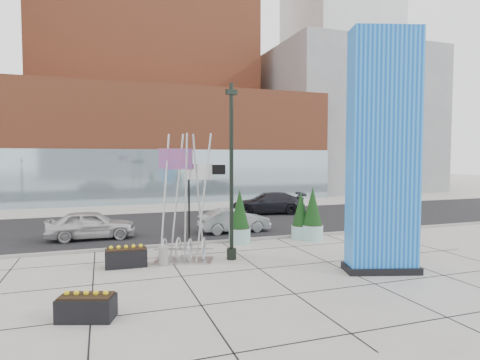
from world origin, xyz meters
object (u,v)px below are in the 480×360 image
object	(u,v)px
blue_pylon	(383,156)
overhead_street_sign	(202,176)
lamp_post	(231,188)
concrete_bollard	(164,256)
car_white_west	(91,225)
car_silver_mid	(234,221)
public_art_sculpture	(184,228)

from	to	relation	value
blue_pylon	overhead_street_sign	world-z (taller)	blue_pylon
lamp_post	overhead_street_sign	size ratio (longest dim) A/B	1.86
blue_pylon	lamp_post	bearing A→B (deg)	159.87
concrete_bollard	car_white_west	xyz separation A→B (m)	(-2.81, 6.32, 0.37)
car_silver_mid	overhead_street_sign	bearing A→B (deg)	135.04
lamp_post	car_white_west	xyz separation A→B (m)	(-5.65, 6.30, -2.24)
lamp_post	concrete_bollard	distance (m)	3.86
public_art_sculpture	lamp_post	bearing A→B (deg)	11.68
car_silver_mid	public_art_sculpture	bearing A→B (deg)	142.20
overhead_street_sign	car_white_west	world-z (taller)	overhead_street_sign
lamp_post	overhead_street_sign	distance (m)	3.14
concrete_bollard	car_white_west	distance (m)	6.93
public_art_sculpture	car_silver_mid	distance (m)	6.71
car_silver_mid	concrete_bollard	bearing A→B (deg)	138.14
overhead_street_sign	car_white_west	bearing A→B (deg)	166.67
blue_pylon	car_white_west	size ratio (longest dim) A/B	2.02
lamp_post	car_silver_mid	world-z (taller)	lamp_post
blue_pylon	public_art_sculpture	xyz separation A→B (m)	(-6.65, 3.88, -2.94)
overhead_street_sign	car_silver_mid	bearing A→B (deg)	65.38
overhead_street_sign	car_white_west	size ratio (longest dim) A/B	0.89
lamp_post	car_silver_mid	xyz separation A→B (m)	(2.01, 5.72, -2.33)
blue_pylon	concrete_bollard	xyz separation A→B (m)	(-7.56, 3.54, -3.94)
blue_pylon	concrete_bollard	bearing A→B (deg)	171.77
blue_pylon	car_silver_mid	xyz separation A→B (m)	(-2.71, 9.28, -3.65)
lamp_post	car_white_west	size ratio (longest dim) A/B	1.65
overhead_street_sign	car_silver_mid	world-z (taller)	overhead_street_sign
concrete_bollard	car_white_west	world-z (taller)	car_white_west
lamp_post	concrete_bollard	bearing A→B (deg)	-179.61
lamp_post	public_art_sculpture	world-z (taller)	lamp_post
blue_pylon	overhead_street_sign	distance (m)	8.48
lamp_post	car_white_west	world-z (taller)	lamp_post
car_white_west	car_silver_mid	xyz separation A→B (m)	(7.66, -0.59, -0.09)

